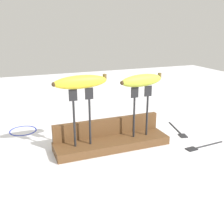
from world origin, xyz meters
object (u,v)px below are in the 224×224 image
Objects in this scene: banana_raised_right at (142,80)px; banana_chunk_near at (67,138)px; fork_stand_right at (141,107)px; banana_raised_left at (81,82)px; fork_fallen_far at (200,146)px; wire_coil at (23,130)px; fork_fallen_near at (179,131)px; fork_stand_left at (82,112)px.

banana_raised_right reaches higher than banana_chunk_near.
banana_chunk_near is (-0.24, 0.10, -0.12)m from fork_stand_right.
banana_raised_left is at bearing 180.00° from banana_raised_right.
fork_fallen_far is (0.18, -0.11, -0.13)m from fork_stand_right.
fork_fallen_far is 1.50× the size of wire_coil.
banana_raised_right is (-0.00, -0.00, 0.09)m from fork_stand_right.
fork_fallen_near is 0.44m from banana_chunk_near.
fork_stand_right is at bearing 0.00° from fork_stand_left.
banana_chunk_near is at bearing 157.96° from banana_raised_right.
banana_raised_right is 0.31m from fork_fallen_far.
fork_fallen_far is at bearing -34.45° from wire_coil.
banana_raised_right is 1.00× the size of fork_fallen_near.
fork_stand_left is 0.43m from fork_fallen_far.
fork_fallen_near is at bearing 9.95° from fork_stand_right.
fork_stand_left is 1.19× the size of fork_fallen_far.
fork_stand_left reaches higher than banana_chunk_near.
fork_stand_right is at bearing 8.87° from banana_raised_right.
banana_raised_left is 1.05× the size of banana_raised_right.
fork_fallen_near reaches higher than wire_coil.
fork_stand_right is at bearing 148.32° from fork_fallen_far.
fork_fallen_far is (0.39, -0.11, -0.24)m from banana_raised_left.
fork_fallen_far is (0.18, -0.11, -0.22)m from banana_raised_right.
fork_stand_left is 0.21m from fork_stand_right.
fork_fallen_far is at bearing -15.82° from banana_raised_left.
fork_fallen_near and fork_fallen_far have the same top height.
fork_stand_right reaches higher than wire_coil.
fork_stand_right is 0.09m from banana_raised_right.
banana_raised_right is at bearing -0.00° from banana_raised_left.
banana_raised_left is 0.24m from banana_chunk_near.
banana_raised_left reaches higher than fork_stand_right.
fork_stand_left is 0.23m from banana_raised_right.
fork_fallen_near is at bearing 4.78° from banana_raised_left.
fork_stand_right is 1.68× the size of wire_coil.
fork_fallen_near is 0.14m from fork_fallen_far.
banana_raised_left reaches higher than fork_fallen_far.
fork_stand_right is at bearing -35.68° from wire_coil.
banana_raised_right is 1.57× the size of wire_coil.
banana_raised_left is 0.47m from fork_fallen_far.
wire_coil is (-0.38, 0.27, -0.23)m from banana_raised_right.
wire_coil is at bearing 144.32° from fork_stand_right.
fork_fallen_near is (0.19, 0.03, -0.13)m from fork_stand_right.
fork_stand_right reaches higher than banana_chunk_near.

